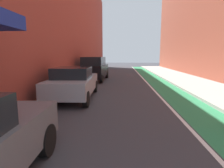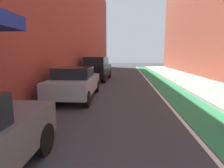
# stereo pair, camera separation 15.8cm
# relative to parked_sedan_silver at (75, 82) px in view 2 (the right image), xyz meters

# --- Properties ---
(ground_plane) EXTENTS (86.13, 86.13, 0.00)m
(ground_plane) POSITION_rel_parked_sedan_silver_xyz_m (2.48, 4.65, -0.78)
(ground_plane) COLOR #38383D
(bike_lane_paint) EXTENTS (1.60, 39.15, 0.00)m
(bike_lane_paint) POSITION_rel_parked_sedan_silver_xyz_m (5.21, 6.65, -0.78)
(bike_lane_paint) COLOR #2D8451
(bike_lane_paint) RESTS_ON ground
(lane_divider_stripe) EXTENTS (0.12, 39.15, 0.00)m
(lane_divider_stripe) POSITION_rel_parked_sedan_silver_xyz_m (4.31, 6.65, -0.78)
(lane_divider_stripe) COLOR white
(lane_divider_stripe) RESTS_ON ground
(sidewalk_right) EXTENTS (3.47, 39.15, 0.14)m
(sidewalk_right) POSITION_rel_parked_sedan_silver_xyz_m (7.74, 6.65, -0.71)
(sidewalk_right) COLOR #A8A59E
(sidewalk_right) RESTS_ON ground
(building_facade_left) EXTENTS (4.15, 39.15, 11.72)m
(building_facade_left) POSITION_rel_parked_sedan_silver_xyz_m (-2.85, 6.63, 5.07)
(building_facade_left) COLOR brown
(building_facade_left) RESTS_ON ground
(parked_sedan_silver) EXTENTS (2.03, 4.26, 1.53)m
(parked_sedan_silver) POSITION_rel_parked_sedan_silver_xyz_m (0.00, 0.00, 0.00)
(parked_sedan_silver) COLOR #9EA0A8
(parked_sedan_silver) RESTS_ON ground
(parked_suv_black) EXTENTS (2.06, 4.55, 1.98)m
(parked_suv_black) POSITION_rel_parked_sedan_silver_xyz_m (-0.00, 6.70, 0.23)
(parked_suv_black) COLOR black
(parked_suv_black) RESTS_ON ground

